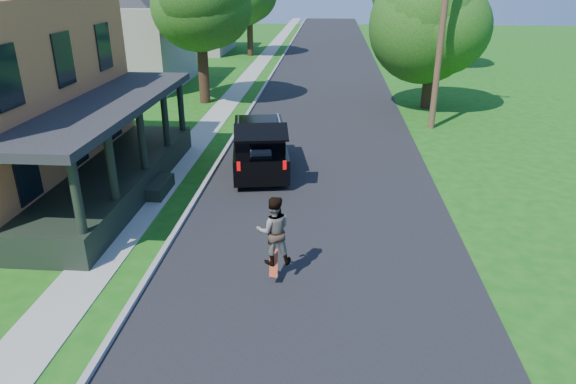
{
  "coord_description": "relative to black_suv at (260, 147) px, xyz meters",
  "views": [
    {
      "loc": [
        0.2,
        -9.47,
        6.82
      ],
      "look_at": [
        -0.82,
        3.0,
        1.49
      ],
      "focal_mm": 32.0,
      "sensor_mm": 36.0,
      "label": 1
    }
  ],
  "objects": [
    {
      "name": "ground",
      "position": [
        2.32,
        -8.54,
        -0.88
      ],
      "size": [
        140.0,
        140.0,
        0.0
      ],
      "primitive_type": "plane",
      "color": "#165611",
      "rests_on": "ground"
    },
    {
      "name": "skateboarder",
      "position": [
        1.32,
        -7.4,
        0.4
      ],
      "size": [
        0.94,
        0.8,
        1.7
      ],
      "rotation": [
        0.0,
        0.0,
        3.35
      ],
      "color": "black",
      "rests_on": "ground"
    },
    {
      "name": "tree_right_near",
      "position": [
        7.79,
        10.46,
        4.27
      ],
      "size": [
        5.47,
        5.35,
        8.07
      ],
      "rotation": [
        0.0,
        0.0,
        -0.01
      ],
      "color": "black",
      "rests_on": "ground"
    },
    {
      "name": "skateboard",
      "position": [
        1.32,
        -7.49,
        -0.44
      ],
      "size": [
        0.24,
        0.67,
        0.5
      ],
      "rotation": [
        0.0,
        0.0,
        0.24
      ],
      "color": "#A12E0D",
      "rests_on": "ground"
    },
    {
      "name": "sidewalk",
      "position": [
        -3.28,
        11.46,
        -0.88
      ],
      "size": [
        1.3,
        120.0,
        0.03
      ],
      "primitive_type": "cube",
      "color": "#9B9B93",
      "rests_on": "ground"
    },
    {
      "name": "curb",
      "position": [
        -1.73,
        11.46,
        -0.88
      ],
      "size": [
        0.15,
        120.0,
        0.12
      ],
      "primitive_type": "cube",
      "color": "gray",
      "rests_on": "ground"
    },
    {
      "name": "street",
      "position": [
        2.32,
        11.46,
        -0.88
      ],
      "size": [
        8.0,
        120.0,
        0.02
      ],
      "primitive_type": "cube",
      "color": "black",
      "rests_on": "ground"
    },
    {
      "name": "neighbor_house_far",
      "position": [
        -11.18,
        31.46,
        3.31
      ],
      "size": [
        12.78,
        12.78,
        8.3
      ],
      "color": "#9E988C",
      "rests_on": "ground"
    },
    {
      "name": "front_walk",
      "position": [
        -7.18,
        -2.54,
        -0.88
      ],
      "size": [
        6.5,
        1.2,
        0.03
      ],
      "primitive_type": "cube",
      "color": "#9B9B93",
      "rests_on": "ground"
    },
    {
      "name": "tree_right_mid",
      "position": [
        11.05,
        23.7,
        3.87
      ],
      "size": [
        5.4,
        5.54,
        7.2
      ],
      "rotation": [
        0.0,
        0.0,
        -0.28
      ],
      "color": "black",
      "rests_on": "ground"
    },
    {
      "name": "neighbor_house_mid",
      "position": [
        -11.18,
        15.46,
        3.31
      ],
      "size": [
        12.78,
        12.78,
        8.3
      ],
      "color": "#9E988C",
      "rests_on": "ground"
    },
    {
      "name": "black_suv",
      "position": [
        0.0,
        0.0,
        0.0
      ],
      "size": [
        2.61,
        5.18,
        2.31
      ],
      "rotation": [
        0.0,
        0.0,
        0.16
      ],
      "color": "black",
      "rests_on": "ground"
    }
  ]
}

